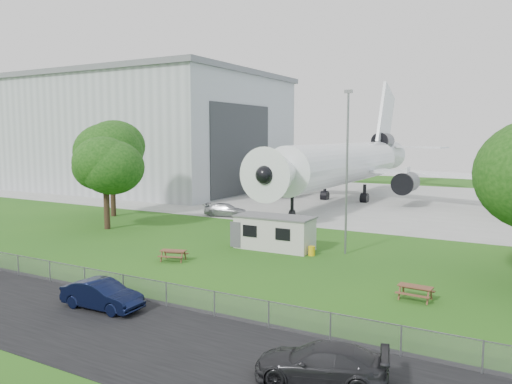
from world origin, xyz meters
The scene contains 15 objects.
ground centered at (0.00, 0.00, 0.00)m, with size 160.00×160.00×0.00m, color #326C1A.
asphalt_strip centered at (0.00, -13.00, 0.01)m, with size 120.00×8.00×0.02m, color black.
concrete_apron centered at (0.00, 38.00, 0.01)m, with size 120.00×46.00×0.03m, color #B7B7B2.
hangar centered at (-37.97, 36.00, 9.41)m, with size 43.00×31.00×18.55m.
airliner centered at (-2.00, 35.86, 5.27)m, with size 46.36×47.73×17.69m.
site_cabin centered at (2.85, 5.01, 1.31)m, with size 6.78×2.84×2.62m.
picnic_west centered at (-1.71, -1.80, 0.00)m, with size 1.80×1.50×0.76m, color brown, non-canonical shape.
picnic_east centered at (15.02, -2.05, 0.00)m, with size 1.80×1.50×0.76m, color brown, non-canonical shape.
fence centered at (0.00, -9.50, 0.00)m, with size 58.00×0.04×1.30m, color gray.
lamp_mast centered at (8.20, 6.20, 6.00)m, with size 0.16×0.16×12.00m, color slate.
tree_west_big centered at (-19.96, 10.59, 7.19)m, with size 7.46×7.46×10.94m.
tree_west_small centered at (-14.87, 4.72, 5.93)m, with size 6.47×6.47×9.17m.
car_centre_sedan centered at (1.37, -11.39, 0.73)m, with size 1.55×4.44×1.46m, color black.
car_east_van centered at (13.98, -13.02, 0.69)m, with size 1.94×4.78×1.39m, color black.
car_apron_van centered at (-8.99, 16.37, 0.70)m, with size 1.95×4.79×1.39m, color #A4A7AB.
Camera 1 is at (20.31, -29.05, 8.84)m, focal length 35.00 mm.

